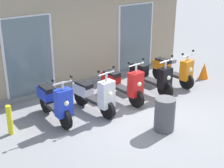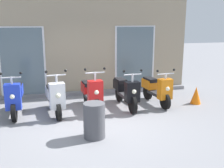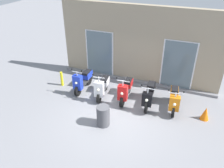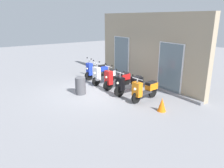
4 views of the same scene
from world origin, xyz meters
The scene contains 10 objects.
ground_plane centered at (0.00, 0.00, 0.00)m, with size 40.00×40.00×0.00m, color gray.
storefront_facade centered at (0.00, 3.00, 1.73)m, with size 7.49×0.50×3.60m.
scooter_blue centered at (-1.98, 1.19, 0.50)m, with size 0.53×1.54×1.26m.
scooter_white centered at (-0.96, 1.02, 0.48)m, with size 0.57×1.51×1.30m.
scooter_red centered at (0.05, 1.17, 0.48)m, with size 0.58×1.64×1.30m.
scooter_black centered at (1.05, 1.14, 0.49)m, with size 0.56×1.67×1.22m.
scooter_orange centered at (2.04, 1.20, 0.49)m, with size 0.60×1.53×1.16m.
curb_bollard centered at (-3.10, 1.21, 0.35)m, with size 0.12×0.12×0.70m, color yellow.
trash_bin centered at (-0.18, -0.68, 0.39)m, with size 0.47×0.47×0.78m, color #4C4C51.
traffic_cone centered at (3.24, 0.99, 0.26)m, with size 0.32×0.32×0.52m, color orange.
Camera 3 is at (2.46, -6.56, 5.46)m, focal length 36.37 mm.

